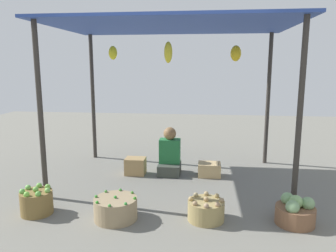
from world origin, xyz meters
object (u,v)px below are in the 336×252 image
at_px(basket_green_chilies, 116,208).
at_px(basket_potatoes, 206,210).
at_px(vendor_person, 170,156).
at_px(wooden_crate_stacked_rear, 135,166).
at_px(basket_green_apples, 37,202).
at_px(basket_cabbages, 295,212).
at_px(wooden_crate_near_vendor, 209,170).

relative_size(basket_green_chilies, basket_potatoes, 1.19).
relative_size(vendor_person, wooden_crate_stacked_rear, 2.39).
bearing_deg(wooden_crate_stacked_rear, vendor_person, 11.11).
distance_m(vendor_person, basket_green_apples, 2.22).
height_order(vendor_person, basket_potatoes, vendor_person).
distance_m(basket_green_apples, basket_cabbages, 3.04).
distance_m(vendor_person, basket_green_chilies, 1.78).
bearing_deg(basket_potatoes, wooden_crate_near_vendor, 88.00).
bearing_deg(basket_potatoes, wooden_crate_stacked_rear, 127.66).
relative_size(basket_green_apples, wooden_crate_stacked_rear, 1.17).
xyz_separation_m(basket_potatoes, wooden_crate_stacked_rear, (-1.16, 1.50, 0.02)).
bearing_deg(basket_green_chilies, wooden_crate_near_vendor, 56.18).
bearing_deg(basket_green_apples, basket_potatoes, 1.90).
bearing_deg(basket_green_chilies, vendor_person, 75.33).
bearing_deg(wooden_crate_near_vendor, vendor_person, 174.58).
xyz_separation_m(basket_green_chilies, wooden_crate_stacked_rear, (-0.11, 1.60, 0.01)).
xyz_separation_m(basket_green_chilies, basket_potatoes, (1.05, 0.10, -0.01)).
xyz_separation_m(vendor_person, basket_potatoes, (0.60, -1.61, -0.18)).
bearing_deg(basket_green_chilies, wooden_crate_stacked_rear, 93.93).
xyz_separation_m(basket_green_apples, wooden_crate_stacked_rear, (0.88, 1.57, -0.01)).
bearing_deg(basket_green_apples, wooden_crate_near_vendor, 37.70).
height_order(basket_green_chilies, basket_cabbages, basket_cabbages).
relative_size(vendor_person, basket_potatoes, 1.83).
height_order(basket_green_apples, basket_potatoes, basket_green_apples).
bearing_deg(wooden_crate_stacked_rear, basket_cabbages, -34.51).
height_order(basket_potatoes, basket_cabbages, basket_cabbages).
bearing_deg(basket_cabbages, basket_green_chilies, -176.81).
height_order(basket_green_apples, wooden_crate_stacked_rear, basket_green_apples).
xyz_separation_m(basket_potatoes, wooden_crate_near_vendor, (0.05, 1.55, -0.01)).
bearing_deg(basket_green_apples, basket_green_chilies, -1.76).
xyz_separation_m(vendor_person, wooden_crate_stacked_rear, (-0.56, -0.11, -0.16)).
height_order(vendor_person, wooden_crate_near_vendor, vendor_person).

